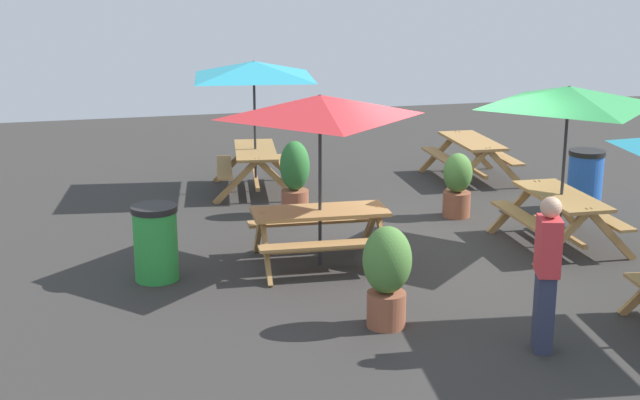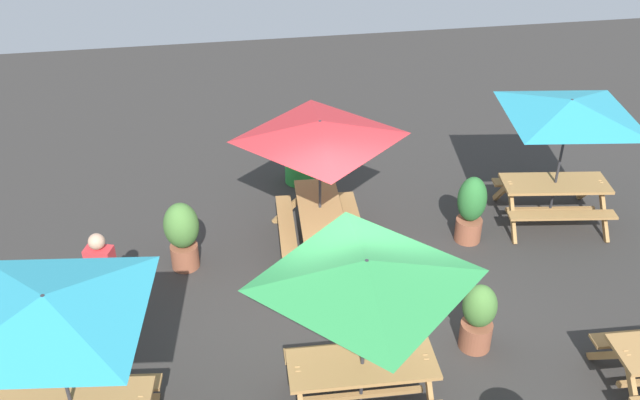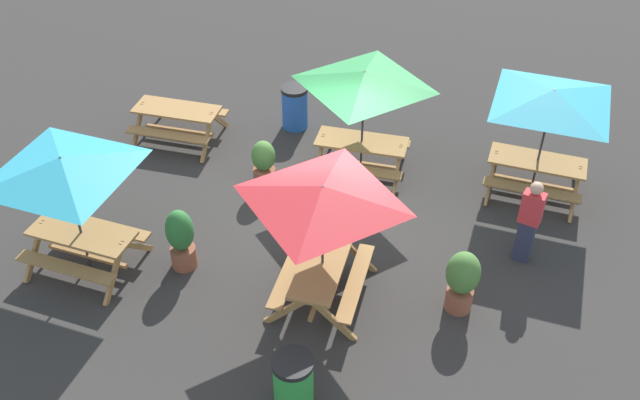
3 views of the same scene
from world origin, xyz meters
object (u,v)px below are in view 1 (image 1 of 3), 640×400
at_px(trash_bin_blue, 585,180).
at_px(potted_plant_2, 457,184).
at_px(potted_plant_1, 387,273).
at_px(person_standing, 547,270).
at_px(potted_plant_0, 295,177).
at_px(picnic_table_1, 568,109).
at_px(picnic_table_0, 472,150).
at_px(picnic_table_3, 254,79).
at_px(trash_bin_green, 156,242).
at_px(picnic_table_2, 320,119).

distance_m(trash_bin_blue, potted_plant_2, 2.21).
xyz_separation_m(trash_bin_blue, potted_plant_1, (-3.82, 4.72, 0.14)).
bearing_deg(person_standing, potted_plant_0, -148.12).
bearing_deg(trash_bin_blue, picnic_table_1, 140.41).
relative_size(picnic_table_1, person_standing, 1.40).
bearing_deg(picnic_table_0, picnic_table_3, 90.43).
relative_size(picnic_table_0, picnic_table_3, 0.67).
xyz_separation_m(picnic_table_1, potted_plant_2, (1.79, 0.82, -1.46)).
xyz_separation_m(picnic_table_3, trash_bin_green, (-4.13, 2.06, -1.49)).
distance_m(picnic_table_1, potted_plant_2, 2.45).
distance_m(potted_plant_1, potted_plant_2, 4.66).
distance_m(picnic_table_2, picnic_table_3, 4.10).
bearing_deg(trash_bin_blue, picnic_table_3, 63.59).
xyz_separation_m(picnic_table_1, person_standing, (-3.15, 1.95, -1.10)).
distance_m(picnic_table_2, potted_plant_2, 3.51).
relative_size(picnic_table_2, potted_plant_2, 2.26).
bearing_deg(trash_bin_blue, potted_plant_0, 79.40).
bearing_deg(picnic_table_0, picnic_table_1, 177.08).
relative_size(picnic_table_3, potted_plant_1, 2.41).
height_order(trash_bin_green, trash_bin_blue, same).
distance_m(picnic_table_2, potted_plant_0, 2.84).
bearing_deg(trash_bin_blue, potted_plant_1, 128.97).
bearing_deg(picnic_table_0, trash_bin_green, 125.88).
bearing_deg(person_standing, picnic_table_2, -135.39).
bearing_deg(picnic_table_2, trash_bin_blue, -158.49).
xyz_separation_m(picnic_table_0, person_standing, (-7.15, 2.36, 0.32)).
distance_m(trash_bin_blue, potted_plant_0, 4.76).
xyz_separation_m(picnic_table_1, picnic_table_3, (4.18, 3.62, 0.00)).
height_order(picnic_table_0, picnic_table_3, picnic_table_3).
bearing_deg(potted_plant_1, trash_bin_blue, -51.03).
bearing_deg(person_standing, trash_bin_green, -111.86).
bearing_deg(picnic_table_3, potted_plant_1, -169.25).
relative_size(trash_bin_blue, person_standing, 0.59).
bearing_deg(picnic_table_1, picnic_table_2, 90.95).
relative_size(trash_bin_blue, potted_plant_0, 0.82).
xyz_separation_m(picnic_table_3, trash_bin_blue, (-2.49, -5.02, -1.49)).
height_order(picnic_table_2, potted_plant_2, picnic_table_2).
relative_size(picnic_table_2, person_standing, 1.40).
distance_m(trash_bin_green, person_standing, 4.94).
relative_size(picnic_table_1, potted_plant_0, 1.94).
bearing_deg(picnic_table_0, picnic_table_2, 137.92).
xyz_separation_m(picnic_table_2, picnic_table_3, (4.10, 0.11, 0.00)).
bearing_deg(potted_plant_0, potted_plant_1, 179.50).
xyz_separation_m(picnic_table_0, trash_bin_blue, (-2.32, -0.98, -0.07)).
bearing_deg(trash_bin_blue, potted_plant_2, 87.41).
xyz_separation_m(picnic_table_2, potted_plant_2, (1.71, -2.70, -1.46)).
relative_size(picnic_table_3, potted_plant_0, 2.33).
distance_m(picnic_table_1, trash_bin_green, 5.88).
relative_size(picnic_table_1, trash_bin_green, 2.38).
relative_size(picnic_table_3, trash_bin_blue, 2.86).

